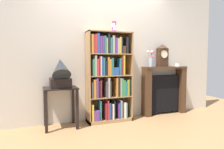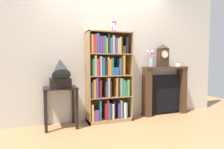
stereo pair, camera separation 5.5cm
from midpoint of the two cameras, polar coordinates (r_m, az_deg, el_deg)
ground_plane at (r=3.75m, az=-0.76°, el=-13.49°), size 7.64×6.40×0.02m
wall_back at (r=3.91m, az=0.24°, el=6.69°), size 4.64×0.08×2.60m
bookshelf at (r=3.65m, az=-1.60°, el=-0.93°), size 0.81×0.32×1.63m
cup_stack at (r=3.74m, az=0.14°, el=13.34°), size 0.08×0.08×0.19m
side_table_left at (r=3.46m, az=-14.82°, el=-6.46°), size 0.54×0.43×0.68m
gramophone at (r=3.34m, az=-14.82°, el=0.34°), size 0.33×0.51×0.56m
fireplace_mantel at (r=4.33m, az=14.10°, el=-4.44°), size 0.96×0.23×0.99m
mantel_clock at (r=4.24m, az=13.72°, el=5.28°), size 0.21×0.14×0.45m
flower_vase at (r=4.09m, az=10.58°, el=4.20°), size 0.15×0.10×0.33m
teacup_with_saucer at (r=4.46m, az=17.64°, el=2.59°), size 0.14×0.14×0.07m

